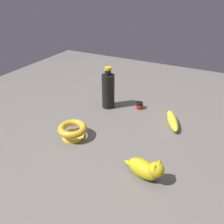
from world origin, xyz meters
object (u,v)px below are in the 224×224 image
(bottle_tall, at_px, (108,90))
(bowl, at_px, (73,130))
(nail_polish_jar, at_px, (139,105))
(banana, at_px, (172,121))
(cat_figurine, at_px, (146,168))

(bottle_tall, bearing_deg, bowl, -1.40)
(nail_polish_jar, bearing_deg, bowl, -23.96)
(bowl, xyz_separation_m, banana, (-0.29, 0.35, -0.02))
(nail_polish_jar, relative_size, cat_figurine, 0.26)
(bowl, relative_size, banana, 0.71)
(bowl, distance_m, bottle_tall, 0.31)
(nail_polish_jar, xyz_separation_m, bowl, (0.37, -0.16, 0.02))
(bowl, bearing_deg, bottle_tall, 178.60)
(nail_polish_jar, distance_m, bowl, 0.40)
(banana, xyz_separation_m, cat_figurine, (0.36, -0.00, 0.02))
(nail_polish_jar, bearing_deg, bottle_tall, -69.80)
(nail_polish_jar, height_order, cat_figurine, cat_figurine)
(bowl, xyz_separation_m, cat_figurine, (0.07, 0.35, 0.00))
(bowl, distance_m, banana, 0.46)
(bottle_tall, distance_m, cat_figurine, 0.52)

